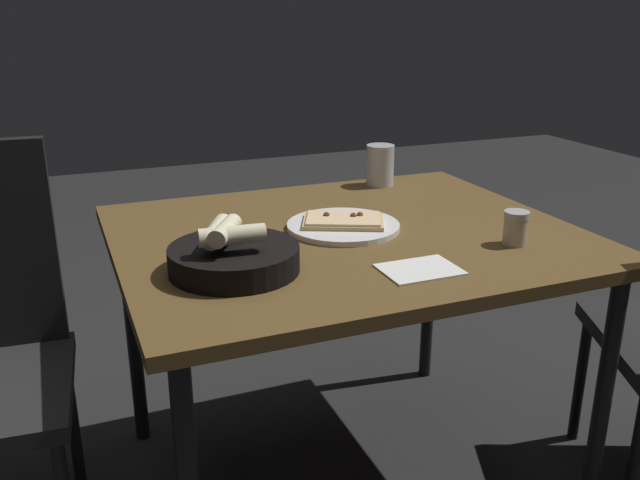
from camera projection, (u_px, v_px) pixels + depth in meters
ground at (343, 475)px, 1.88m from camera, size 8.00×8.00×0.00m
dining_table at (346, 255)px, 1.67m from camera, size 1.09×0.91×0.71m
pizza_plate at (342, 225)px, 1.66m from camera, size 0.28×0.28×0.04m
bread_basket at (234, 256)px, 1.39m from camera, size 0.27×0.27×0.11m
beer_glass at (380, 168)px, 2.05m from camera, size 0.08×0.08×0.12m
pepper_shaker at (515, 230)px, 1.55m from camera, size 0.06×0.06×0.08m
napkin at (420, 270)px, 1.41m from camera, size 0.16×0.12×0.00m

